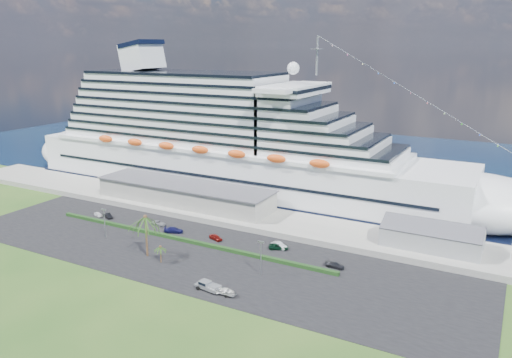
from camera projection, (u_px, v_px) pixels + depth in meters
The scene contains 22 objects.
ground at pixel (170, 271), 116.82m from camera, with size 420.00×420.00×0.00m, color #254B19.
asphalt_lot at pixel (197, 254), 126.15m from camera, with size 140.00×38.00×0.12m, color black.
wharf at pixel (252, 217), 150.57m from camera, with size 240.00×20.00×1.80m, color gray.
water at pixel (347, 161), 227.26m from camera, with size 420.00×160.00×0.02m, color black.
cruise_ship at pixel (231, 145), 176.75m from camera, with size 191.00×38.00×54.00m.
terminal_building at pixel (184, 193), 160.98m from camera, with size 61.00×15.00×6.30m.
port_shed at pixel (432, 237), 125.78m from camera, with size 24.00×12.31×7.37m.
hedge at pixel (183, 240), 133.94m from camera, with size 88.00×1.10×0.90m, color black.
lamp_post_left at pixel (104, 220), 135.09m from camera, with size 1.60×0.35×8.27m.
lamp_post_right at pixel (261, 254), 113.04m from camera, with size 1.60×0.35×8.27m.
palm_tall at pixel (145, 222), 122.42m from camera, with size 8.82×8.82×11.13m.
palm_short at pixel (160, 249), 120.06m from camera, with size 3.53×3.53×4.56m.
parked_car_0 at pixel (98, 214), 153.33m from camera, with size 1.44×3.59×1.22m, color white.
parked_car_1 at pixel (108, 215), 152.08m from camera, with size 1.54×4.41×1.45m, color black.
parked_car_2 at pixel (158, 223), 145.76m from camera, with size 2.11×4.57×1.27m, color gray.
parked_car_3 at pixel (174, 230), 140.03m from camera, with size 2.15×5.29×1.54m, color #181854.
parked_car_4 at pixel (216, 237), 134.83m from camera, with size 1.70×4.23×1.44m, color maroon.
parked_car_5 at pixel (279, 245), 129.25m from camera, with size 1.63×4.69×1.54m, color silver.
parked_car_6 at pixel (279, 247), 128.64m from camera, with size 2.34×5.08×1.41m, color black.
parked_car_7 at pixel (335, 265), 117.89m from camera, with size 1.88×4.61×1.34m, color black.
pickup_truck at pixel (208, 285), 106.99m from camera, with size 5.96×2.88×2.01m.
boat_trailer at pixel (226, 291), 104.65m from camera, with size 5.18×3.28×1.50m.
Camera 1 is at (68.85, -84.69, 51.07)m, focal length 35.00 mm.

